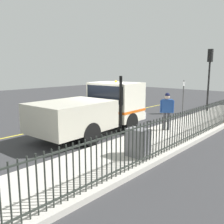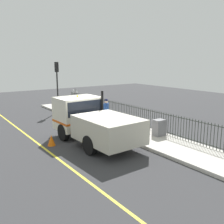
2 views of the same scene
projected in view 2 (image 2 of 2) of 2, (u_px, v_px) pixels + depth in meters
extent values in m
plane|color=#38383A|center=(85.00, 139.00, 14.97)|extent=(51.54, 51.54, 0.00)
cube|color=beige|center=(125.00, 129.00, 16.65)|extent=(2.67, 23.43, 0.16)
cube|color=yellow|center=(43.00, 147.00, 13.53)|extent=(0.12, 21.09, 0.01)
cube|color=silver|center=(78.00, 113.00, 15.26)|extent=(2.52, 1.90, 1.90)
cube|color=black|center=(78.00, 106.00, 15.17)|extent=(2.33, 1.93, 0.84)
cube|color=beige|center=(108.00, 129.00, 12.94)|extent=(2.58, 3.48, 1.22)
cube|color=silver|center=(70.00, 123.00, 16.18)|extent=(2.34, 0.28, 0.36)
cube|color=#DB5914|center=(78.00, 120.00, 15.34)|extent=(2.55, 1.92, 0.12)
cylinder|color=black|center=(64.00, 132.00, 14.58)|extent=(0.33, 0.97, 0.96)
cylinder|color=black|center=(96.00, 126.00, 15.89)|extent=(0.33, 0.97, 0.96)
cylinder|color=black|center=(90.00, 145.00, 12.40)|extent=(0.33, 0.97, 0.96)
cylinder|color=black|center=(125.00, 137.00, 13.72)|extent=(0.33, 0.97, 0.96)
sphere|color=orange|center=(77.00, 96.00, 15.06)|extent=(0.12, 0.12, 0.12)
cylinder|color=black|center=(102.00, 110.00, 15.08)|extent=(0.14, 0.14, 2.28)
cube|color=#264C99|center=(106.00, 108.00, 17.32)|extent=(0.54, 0.49, 0.63)
sphere|color=beige|center=(106.00, 102.00, 17.24)|extent=(0.24, 0.24, 0.24)
sphere|color=#14193F|center=(106.00, 100.00, 17.22)|extent=(0.22, 0.22, 0.22)
cylinder|color=#3F3F47|center=(107.00, 118.00, 17.56)|extent=(0.13, 0.13, 0.85)
cylinder|color=#3F3F47|center=(106.00, 119.00, 17.39)|extent=(0.13, 0.13, 0.85)
cylinder|color=#264C99|center=(107.00, 108.00, 17.60)|extent=(0.09, 0.09, 0.60)
cylinder|color=#264C99|center=(105.00, 109.00, 17.06)|extent=(0.09, 0.09, 0.60)
cylinder|color=#2D332D|center=(221.00, 138.00, 12.33)|extent=(0.04, 0.04, 1.32)
cylinder|color=#2D332D|center=(217.00, 137.00, 12.48)|extent=(0.04, 0.04, 1.32)
cylinder|color=#2D332D|center=(214.00, 136.00, 12.63)|extent=(0.04, 0.04, 1.32)
cylinder|color=#2D332D|center=(211.00, 135.00, 12.78)|extent=(0.04, 0.04, 1.32)
cylinder|color=#2D332D|center=(207.00, 135.00, 12.93)|extent=(0.04, 0.04, 1.32)
cylinder|color=#2D332D|center=(204.00, 134.00, 13.08)|extent=(0.04, 0.04, 1.32)
cylinder|color=#2D332D|center=(201.00, 133.00, 13.23)|extent=(0.04, 0.04, 1.32)
cylinder|color=#2D332D|center=(198.00, 132.00, 13.38)|extent=(0.04, 0.04, 1.32)
cylinder|color=#2D332D|center=(195.00, 131.00, 13.53)|extent=(0.04, 0.04, 1.32)
cylinder|color=#2D332D|center=(192.00, 130.00, 13.68)|extent=(0.04, 0.04, 1.32)
cylinder|color=#2D332D|center=(189.00, 130.00, 13.83)|extent=(0.04, 0.04, 1.32)
cylinder|color=#2D332D|center=(186.00, 129.00, 13.98)|extent=(0.04, 0.04, 1.32)
cylinder|color=#2D332D|center=(183.00, 128.00, 14.13)|extent=(0.04, 0.04, 1.32)
cylinder|color=#2D332D|center=(181.00, 127.00, 14.28)|extent=(0.04, 0.04, 1.32)
cylinder|color=#2D332D|center=(178.00, 127.00, 14.43)|extent=(0.04, 0.04, 1.32)
cylinder|color=#2D332D|center=(176.00, 126.00, 14.58)|extent=(0.04, 0.04, 1.32)
cylinder|color=#2D332D|center=(173.00, 125.00, 14.73)|extent=(0.04, 0.04, 1.32)
cylinder|color=#2D332D|center=(171.00, 125.00, 14.88)|extent=(0.04, 0.04, 1.32)
cylinder|color=#2D332D|center=(168.00, 124.00, 15.03)|extent=(0.04, 0.04, 1.32)
cylinder|color=#2D332D|center=(166.00, 123.00, 15.18)|extent=(0.04, 0.04, 1.32)
cylinder|color=#2D332D|center=(163.00, 123.00, 15.33)|extent=(0.04, 0.04, 1.32)
cylinder|color=#2D332D|center=(161.00, 122.00, 15.48)|extent=(0.04, 0.04, 1.32)
cylinder|color=#2D332D|center=(159.00, 122.00, 15.63)|extent=(0.04, 0.04, 1.32)
cylinder|color=#2D332D|center=(157.00, 121.00, 15.78)|extent=(0.04, 0.04, 1.32)
cylinder|color=#2D332D|center=(154.00, 120.00, 15.93)|extent=(0.04, 0.04, 1.32)
cylinder|color=#2D332D|center=(152.00, 120.00, 16.08)|extent=(0.04, 0.04, 1.32)
cylinder|color=#2D332D|center=(150.00, 119.00, 16.23)|extent=(0.04, 0.04, 1.32)
cylinder|color=#2D332D|center=(148.00, 119.00, 16.38)|extent=(0.04, 0.04, 1.32)
cylinder|color=#2D332D|center=(146.00, 118.00, 16.53)|extent=(0.04, 0.04, 1.32)
cylinder|color=#2D332D|center=(144.00, 118.00, 16.68)|extent=(0.04, 0.04, 1.32)
cylinder|color=#2D332D|center=(142.00, 117.00, 16.83)|extent=(0.04, 0.04, 1.32)
cylinder|color=#2D332D|center=(140.00, 117.00, 16.98)|extent=(0.04, 0.04, 1.32)
cylinder|color=#2D332D|center=(139.00, 116.00, 17.14)|extent=(0.04, 0.04, 1.32)
cylinder|color=#2D332D|center=(137.00, 116.00, 17.29)|extent=(0.04, 0.04, 1.32)
cylinder|color=#2D332D|center=(135.00, 115.00, 17.44)|extent=(0.04, 0.04, 1.32)
cylinder|color=#2D332D|center=(133.00, 115.00, 17.59)|extent=(0.04, 0.04, 1.32)
cylinder|color=#2D332D|center=(131.00, 114.00, 17.74)|extent=(0.04, 0.04, 1.32)
cylinder|color=#2D332D|center=(130.00, 114.00, 17.89)|extent=(0.04, 0.04, 1.32)
cylinder|color=#2D332D|center=(128.00, 113.00, 18.04)|extent=(0.04, 0.04, 1.32)
cylinder|color=#2D332D|center=(126.00, 113.00, 18.19)|extent=(0.04, 0.04, 1.32)
cylinder|color=#2D332D|center=(125.00, 113.00, 18.34)|extent=(0.04, 0.04, 1.32)
cylinder|color=#2D332D|center=(123.00, 112.00, 18.49)|extent=(0.04, 0.04, 1.32)
cylinder|color=#2D332D|center=(121.00, 112.00, 18.64)|extent=(0.04, 0.04, 1.32)
cylinder|color=#2D332D|center=(120.00, 111.00, 18.79)|extent=(0.04, 0.04, 1.32)
cylinder|color=#2D332D|center=(118.00, 111.00, 18.94)|extent=(0.04, 0.04, 1.32)
cylinder|color=#2D332D|center=(117.00, 110.00, 19.09)|extent=(0.04, 0.04, 1.32)
cylinder|color=#2D332D|center=(115.00, 110.00, 19.24)|extent=(0.04, 0.04, 1.32)
cylinder|color=#2D332D|center=(114.00, 110.00, 19.39)|extent=(0.04, 0.04, 1.32)
cylinder|color=#2D332D|center=(113.00, 109.00, 19.54)|extent=(0.04, 0.04, 1.32)
cylinder|color=#2D332D|center=(111.00, 109.00, 19.69)|extent=(0.04, 0.04, 1.32)
cylinder|color=#2D332D|center=(110.00, 109.00, 19.84)|extent=(0.04, 0.04, 1.32)
cylinder|color=#2D332D|center=(108.00, 108.00, 19.99)|extent=(0.04, 0.04, 1.32)
cylinder|color=#2D332D|center=(107.00, 108.00, 20.14)|extent=(0.04, 0.04, 1.32)
cylinder|color=#2D332D|center=(106.00, 107.00, 20.29)|extent=(0.04, 0.04, 1.32)
cylinder|color=#2D332D|center=(104.00, 107.00, 20.44)|extent=(0.04, 0.04, 1.32)
cylinder|color=#2D332D|center=(103.00, 107.00, 20.59)|extent=(0.04, 0.04, 1.32)
cylinder|color=#2D332D|center=(102.00, 106.00, 20.74)|extent=(0.04, 0.04, 1.32)
cylinder|color=#2D332D|center=(101.00, 106.00, 20.89)|extent=(0.04, 0.04, 1.32)
cylinder|color=#2D332D|center=(99.00, 106.00, 21.04)|extent=(0.04, 0.04, 1.32)
cylinder|color=#2D332D|center=(98.00, 105.00, 21.19)|extent=(0.04, 0.04, 1.32)
cylinder|color=#2D332D|center=(97.00, 105.00, 21.34)|extent=(0.04, 0.04, 1.32)
cylinder|color=#2D332D|center=(96.00, 105.00, 21.49)|extent=(0.04, 0.04, 1.32)
cylinder|color=#2D332D|center=(95.00, 104.00, 21.64)|extent=(0.04, 0.04, 1.32)
cylinder|color=#2D332D|center=(93.00, 104.00, 21.79)|extent=(0.04, 0.04, 1.32)
cylinder|color=#2D332D|center=(92.00, 104.00, 21.94)|extent=(0.04, 0.04, 1.32)
cylinder|color=#2D332D|center=(91.00, 104.00, 22.09)|extent=(0.04, 0.04, 1.32)
cylinder|color=#2D332D|center=(90.00, 103.00, 22.24)|extent=(0.04, 0.04, 1.32)
cylinder|color=#2D332D|center=(89.00, 103.00, 22.39)|extent=(0.04, 0.04, 1.32)
cylinder|color=#2D332D|center=(88.00, 103.00, 22.54)|extent=(0.04, 0.04, 1.32)
cylinder|color=#2D332D|center=(87.00, 102.00, 22.69)|extent=(0.04, 0.04, 1.32)
cylinder|color=#2D332D|center=(86.00, 102.00, 22.85)|extent=(0.04, 0.04, 1.32)
cylinder|color=#2D332D|center=(85.00, 102.00, 23.00)|extent=(0.04, 0.04, 1.32)
cylinder|color=#2D332D|center=(84.00, 102.00, 23.15)|extent=(0.04, 0.04, 1.32)
cylinder|color=#2D332D|center=(83.00, 101.00, 23.30)|extent=(0.04, 0.04, 1.32)
cylinder|color=#2D332D|center=(82.00, 101.00, 23.45)|extent=(0.04, 0.04, 1.32)
cylinder|color=#2D332D|center=(81.00, 101.00, 23.60)|extent=(0.04, 0.04, 1.32)
cylinder|color=#2D332D|center=(80.00, 100.00, 23.75)|extent=(0.04, 0.04, 1.32)
cylinder|color=#2D332D|center=(79.00, 100.00, 23.90)|extent=(0.04, 0.04, 1.32)
cylinder|color=#2D332D|center=(78.00, 100.00, 24.05)|extent=(0.04, 0.04, 1.32)
cylinder|color=#2D332D|center=(77.00, 100.00, 24.20)|extent=(0.04, 0.04, 1.32)
cylinder|color=#2D332D|center=(76.00, 99.00, 24.35)|extent=(0.04, 0.04, 1.32)
cylinder|color=#2D332D|center=(75.00, 99.00, 24.50)|extent=(0.04, 0.04, 1.32)
cylinder|color=#2D332D|center=(74.00, 99.00, 24.65)|extent=(0.04, 0.04, 1.32)
cylinder|color=#2D332D|center=(73.00, 99.00, 24.80)|extent=(0.04, 0.04, 1.32)
cylinder|color=#2D332D|center=(72.00, 99.00, 24.95)|extent=(0.04, 0.04, 1.32)
cylinder|color=#2D332D|center=(71.00, 98.00, 25.10)|extent=(0.04, 0.04, 1.32)
cube|color=#2D332D|center=(139.00, 108.00, 17.02)|extent=(0.04, 19.91, 0.04)
cube|color=#2D332D|center=(138.00, 123.00, 17.24)|extent=(0.04, 19.91, 0.04)
cylinder|color=black|center=(57.00, 87.00, 22.16)|extent=(0.12, 0.12, 4.18)
cube|color=black|center=(57.00, 67.00, 21.83)|extent=(0.32, 0.24, 0.85)
sphere|color=red|center=(56.00, 64.00, 21.78)|extent=(0.16, 0.16, 0.16)
sphere|color=yellow|center=(57.00, 67.00, 21.83)|extent=(0.16, 0.16, 0.16)
sphere|color=green|center=(57.00, 70.00, 21.88)|extent=(0.16, 0.16, 0.16)
cube|color=slate|center=(159.00, 128.00, 14.97)|extent=(0.73, 0.49, 0.95)
cone|color=orange|center=(51.00, 140.00, 13.73)|extent=(0.42, 0.42, 0.60)
cylinder|color=#4C4C4C|center=(76.00, 103.00, 19.45)|extent=(0.06, 0.06, 2.24)
cube|color=white|center=(75.00, 91.00, 19.27)|extent=(0.16, 0.49, 0.24)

